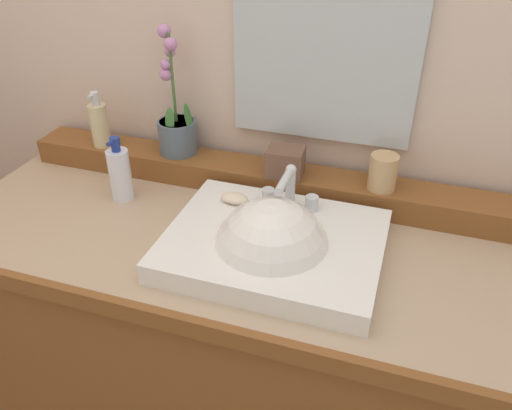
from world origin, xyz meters
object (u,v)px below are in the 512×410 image
lotion_bottle (120,173)px  tumbler_cup (383,172)px  trinket_box (285,162)px  potted_plant (176,125)px  sink_basin (272,251)px  soap_dispenser (99,124)px  soap_bar (235,198)px

lotion_bottle → tumbler_cup: bearing=12.6°
trinket_box → potted_plant: bearing=170.6°
sink_basin → potted_plant: bearing=141.3°
soap_dispenser → soap_bar: bearing=-17.6°
tumbler_cup → trinket_box: (-0.25, -0.01, -0.01)m
tumbler_cup → lotion_bottle: (-0.66, -0.15, -0.04)m
potted_plant → soap_bar: bearing=-37.3°
soap_bar → trinket_box: size_ratio=0.74×
soap_bar → potted_plant: (-0.24, 0.18, 0.09)m
lotion_bottle → trinket_box: bearing=18.8°
soap_dispenser → tumbler_cup: bearing=0.3°
soap_bar → trinket_box: bearing=58.7°
lotion_bottle → soap_bar: bearing=-0.9°
soap_bar → soap_dispenser: 0.50m
potted_plant → sink_basin: bearing=-38.7°
soap_dispenser → trinket_box: soap_dispenser is taller
trinket_box → sink_basin: bearing=-83.5°
tumbler_cup → soap_dispenser: bearing=-179.7°
tumbler_cup → trinket_box: tumbler_cup is taller
soap_bar → tumbler_cup: (0.34, 0.15, 0.05)m
sink_basin → soap_bar: sink_basin is taller
lotion_bottle → sink_basin: bearing=-14.9°
soap_dispenser → lotion_bottle: soap_dispenser is taller
sink_basin → potted_plant: (-0.37, 0.30, 0.13)m
potted_plant → tumbler_cup: 0.58m
soap_bar → potted_plant: potted_plant is taller
tumbler_cup → lotion_bottle: lotion_bottle is taller
soap_bar → trinket_box: trinket_box is taller
soap_bar → lotion_bottle: bearing=179.1°
tumbler_cup → soap_bar: bearing=-155.7°
soap_bar → tumbler_cup: bearing=24.3°
potted_plant → soap_dispenser: bearing=-171.9°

